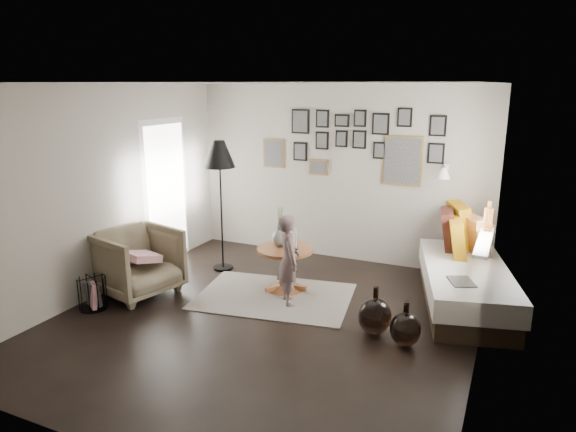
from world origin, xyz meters
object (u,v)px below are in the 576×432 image
at_px(daybed, 466,277).
at_px(armchair, 137,262).
at_px(demijohn_small, 405,329).
at_px(pedestal_table, 285,270).
at_px(vase, 280,235).
at_px(magazine_basket, 93,293).
at_px(floor_lamp, 220,159).
at_px(child, 289,260).
at_px(demijohn_large, 375,316).

bearing_deg(daybed, armchair, -173.52).
bearing_deg(demijohn_small, pedestal_table, 154.17).
distance_m(vase, magazine_basket, 2.36).
height_order(floor_lamp, magazine_basket, floor_lamp).
xyz_separation_m(armchair, floor_lamp, (0.51, 1.21, 1.17)).
xyz_separation_m(pedestal_table, magazine_basket, (-1.83, -1.47, -0.07)).
distance_m(pedestal_table, magazine_basket, 2.35).
height_order(pedestal_table, magazine_basket, pedestal_table).
relative_size(vase, magazine_basket, 1.26).
distance_m(pedestal_table, floor_lamp, 1.79).
bearing_deg(demijohn_small, vase, 154.65).
relative_size(daybed, demijohn_small, 4.81).
bearing_deg(magazine_basket, daybed, 26.87).
height_order(armchair, demijohn_small, armchair).
xyz_separation_m(demijohn_small, child, (-1.51, 0.47, 0.37)).
xyz_separation_m(demijohn_large, demijohn_small, (0.35, -0.12, -0.02)).
height_order(magazine_basket, demijohn_small, demijohn_small).
height_order(vase, armchair, vase).
height_order(vase, floor_lamp, floor_lamp).
height_order(floor_lamp, child, floor_lamp).
bearing_deg(demijohn_large, pedestal_table, 152.53).
relative_size(vase, child, 0.47).
xyz_separation_m(daybed, demijohn_large, (-0.79, -1.28, -0.12)).
height_order(armchair, magazine_basket, armchair).
bearing_deg(magazine_basket, pedestal_table, 38.64).
bearing_deg(demijohn_large, demijohn_small, -18.92).
xyz_separation_m(pedestal_table, armchair, (-1.65, -0.87, 0.16)).
distance_m(daybed, child, 2.17).
height_order(pedestal_table, vase, vase).
bearing_deg(demijohn_large, child, 163.36).
xyz_separation_m(vase, child, (0.30, -0.39, -0.17)).
distance_m(daybed, magazine_basket, 4.48).
distance_m(vase, demijohn_large, 1.71).
bearing_deg(child, daybed, -102.50).
xyz_separation_m(daybed, child, (-1.95, -0.93, 0.23)).
distance_m(vase, daybed, 2.34).
bearing_deg(daybed, demijohn_large, -135.73).
distance_m(floor_lamp, demijohn_large, 3.06).
bearing_deg(floor_lamp, pedestal_table, -16.41).
bearing_deg(pedestal_table, vase, 165.96).
relative_size(pedestal_table, vase, 1.40).
xyz_separation_m(daybed, armchair, (-3.81, -1.43, 0.09)).
bearing_deg(floor_lamp, vase, -16.58).
bearing_deg(daybed, magazine_basket, -167.23).
bearing_deg(child, magazine_basket, 80.16).
bearing_deg(demijohn_small, daybed, 72.66).
bearing_deg(daybed, vase, 179.42).
height_order(vase, child, child).
xyz_separation_m(armchair, child, (1.87, 0.50, 0.13)).
bearing_deg(daybed, demijohn_small, -121.44).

